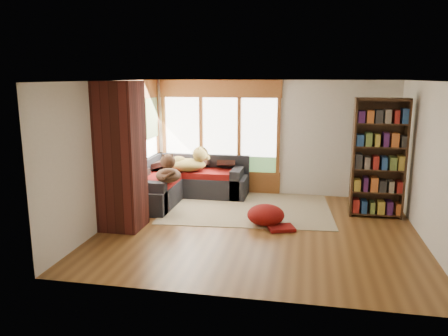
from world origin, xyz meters
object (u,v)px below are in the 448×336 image
at_px(brick_chimney, 121,157).
at_px(pouf, 266,214).
at_px(sectional_sofa, 180,185).
at_px(area_rug, 247,207).
at_px(bookshelf, 379,159).
at_px(dog_tan, 190,163).
at_px(dog_brindle, 168,173).

distance_m(brick_chimney, pouf, 2.80).
distance_m(sectional_sofa, area_rug, 1.65).
bearing_deg(sectional_sofa, bookshelf, -8.87).
bearing_deg(area_rug, brick_chimney, -140.95).
relative_size(dog_tan, dog_brindle, 1.05).
height_order(sectional_sofa, area_rug, sectional_sofa).
relative_size(brick_chimney, sectional_sofa, 1.18).
distance_m(sectional_sofa, bookshelf, 4.21).
distance_m(pouf, dog_brindle, 2.20).
bearing_deg(pouf, dog_tan, 139.95).
bearing_deg(sectional_sofa, area_rug, -16.26).
bearing_deg(dog_tan, brick_chimney, -114.77).
bearing_deg(brick_chimney, bookshelf, 18.64).
bearing_deg(area_rug, dog_tan, 158.13).
height_order(pouf, dog_brindle, dog_brindle).
distance_m(area_rug, dog_brindle, 1.79).
bearing_deg(dog_tan, dog_brindle, -109.66).
height_order(brick_chimney, dog_brindle, brick_chimney).
bearing_deg(sectional_sofa, pouf, -36.24).
relative_size(brick_chimney, bookshelf, 1.14).
xyz_separation_m(bookshelf, pouf, (-2.04, -0.90, -0.95)).
height_order(bookshelf, dog_brindle, bookshelf).
height_order(bookshelf, dog_tan, bookshelf).
bearing_deg(dog_brindle, sectional_sofa, -17.94).
xyz_separation_m(bookshelf, dog_tan, (-3.89, 0.66, -0.36)).
xyz_separation_m(dog_tan, dog_brindle, (-0.19, -0.97, -0.02)).
bearing_deg(sectional_sofa, dog_tan, 33.27).
xyz_separation_m(area_rug, pouf, (0.48, -1.00, 0.19)).
relative_size(brick_chimney, dog_brindle, 2.85).
bearing_deg(bookshelf, pouf, -156.29).
distance_m(brick_chimney, dog_tan, 2.34).
bearing_deg(sectional_sofa, brick_chimney, -103.96).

